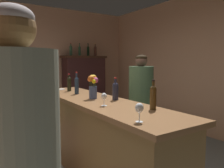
# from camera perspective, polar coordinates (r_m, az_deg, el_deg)

# --- Properties ---
(wall_back) EXTENTS (5.64, 0.12, 2.84)m
(wall_back) POSITION_cam_1_polar(r_m,az_deg,el_deg) (5.76, -22.00, 4.93)
(wall_back) COLOR tan
(wall_back) RESTS_ON ground
(wall_right) EXTENTS (0.12, 6.34, 2.84)m
(wall_right) POSITION_cam_1_polar(r_m,az_deg,el_deg) (4.64, 24.81, 4.71)
(wall_right) COLOR tan
(wall_right) RESTS_ON ground
(bar_counter) EXTENTS (0.67, 2.84, 0.99)m
(bar_counter) POSITION_cam_1_polar(r_m,az_deg,el_deg) (2.92, -4.16, -13.57)
(bar_counter) COLOR brown
(bar_counter) RESTS_ON ground
(display_cabinet) EXTENTS (1.16, 0.47, 1.62)m
(display_cabinet) POSITION_cam_1_polar(r_m,az_deg,el_deg) (5.94, -7.27, -0.24)
(display_cabinet) COLOR #321919
(display_cabinet) RESTS_ON ground
(wine_bottle_pinot) EXTENTS (0.08, 0.08, 0.28)m
(wine_bottle_pinot) POSITION_cam_1_polar(r_m,az_deg,el_deg) (2.73, 0.89, -1.60)
(wine_bottle_pinot) COLOR #242538
(wine_bottle_pinot) RESTS_ON bar_counter
(wine_bottle_chardonnay) EXTENTS (0.06, 0.06, 0.33)m
(wine_bottle_chardonnay) POSITION_cam_1_polar(r_m,az_deg,el_deg) (3.27, -9.20, -0.14)
(wine_bottle_chardonnay) COLOR #1E2C3F
(wine_bottle_chardonnay) RESTS_ON bar_counter
(wine_bottle_merlot) EXTENTS (0.06, 0.06, 0.28)m
(wine_bottle_merlot) POSITION_cam_1_polar(r_m,az_deg,el_deg) (3.61, -11.11, 0.21)
(wine_bottle_merlot) COLOR black
(wine_bottle_merlot) RESTS_ON bar_counter
(wine_bottle_malbec) EXTENTS (0.06, 0.06, 0.30)m
(wine_bottle_malbec) POSITION_cam_1_polar(r_m,az_deg,el_deg) (2.21, 10.67, -3.14)
(wine_bottle_malbec) COLOR #493416
(wine_bottle_malbec) RESTS_ON bar_counter
(wine_glass_front) EXTENTS (0.06, 0.06, 0.15)m
(wine_glass_front) POSITION_cam_1_polar(r_m,az_deg,el_deg) (3.79, -16.14, 0.00)
(wine_glass_front) COLOR white
(wine_glass_front) RESTS_ON bar_counter
(wine_glass_mid) EXTENTS (0.07, 0.07, 0.15)m
(wine_glass_mid) POSITION_cam_1_polar(r_m,az_deg,el_deg) (1.75, 7.22, -6.34)
(wine_glass_mid) COLOR white
(wine_glass_mid) RESTS_ON bar_counter
(wine_glass_rear) EXTENTS (0.06, 0.06, 0.14)m
(wine_glass_rear) POSITION_cam_1_polar(r_m,az_deg,el_deg) (2.36, -2.07, -3.38)
(wine_glass_rear) COLOR white
(wine_glass_rear) RESTS_ON bar_counter
(flower_arrangement) EXTENTS (0.14, 0.14, 0.31)m
(flower_arrangement) POSITION_cam_1_polar(r_m,az_deg,el_deg) (2.83, -5.01, -0.17)
(flower_arrangement) COLOR #3E4C74
(flower_arrangement) RESTS_ON bar_counter
(cheese_plate) EXTENTS (0.15, 0.15, 0.01)m
(cheese_plate) POSITION_cam_1_polar(r_m,az_deg,el_deg) (3.83, -13.19, -1.37)
(cheese_plate) COLOR white
(cheese_plate) RESTS_ON bar_counter
(display_bottle_left) EXTENTS (0.07, 0.07, 0.32)m
(display_bottle_left) POSITION_cam_1_polar(r_m,az_deg,el_deg) (5.76, -10.67, 8.67)
(display_bottle_left) COLOR #2C4A33
(display_bottle_left) RESTS_ON display_cabinet
(display_bottle_midleft) EXTENTS (0.06, 0.06, 0.33)m
(display_bottle_midleft) POSITION_cam_1_polar(r_m,az_deg,el_deg) (5.86, -8.45, 8.63)
(display_bottle_midleft) COLOR #294A30
(display_bottle_midleft) RESTS_ON display_cabinet
(display_bottle_center) EXTENTS (0.06, 0.06, 0.34)m
(display_bottle_center) POSITION_cam_1_polar(r_m,az_deg,el_deg) (5.97, -6.24, 8.66)
(display_bottle_center) COLOR black
(display_bottle_center) RESTS_ON display_cabinet
(display_bottle_midright) EXTENTS (0.07, 0.07, 0.34)m
(display_bottle_midright) POSITION_cam_1_polar(r_m,az_deg,el_deg) (6.07, -4.39, 8.67)
(display_bottle_midright) COLOR #4D261B
(display_bottle_midright) RESTS_ON display_cabinet
(patron_by_cabinet) EXTENTS (0.38, 0.38, 1.59)m
(patron_by_cabinet) POSITION_cam_1_polar(r_m,az_deg,el_deg) (2.67, -19.28, -7.57)
(patron_by_cabinet) COLOR maroon
(patron_by_cabinet) RESTS_ON ground
(bartender) EXTENTS (0.37, 0.37, 1.57)m
(bartender) POSITION_cam_1_polar(r_m,az_deg,el_deg) (3.41, 7.50, -4.60)
(bartender) COLOR maroon
(bartender) RESTS_ON ground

